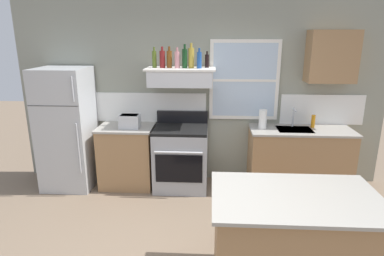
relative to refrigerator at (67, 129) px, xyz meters
The scene contains 20 objects.
back_wall 2.03m from the refrigerator, 11.29° to the left, with size 5.40×0.11×2.70m.
refrigerator is the anchor object (origin of this frame).
counter_left_of_stove 0.95m from the refrigerator, ahead, with size 0.79×0.63×0.91m.
toaster 0.94m from the refrigerator, ahead, with size 0.30×0.20×0.19m.
stove_range 1.70m from the refrigerator, ahead, with size 0.76×0.69×1.09m.
range_hood_shelf 1.82m from the refrigerator, ahead, with size 0.96×0.52×0.24m.
bottle_olive_oil_square 1.63m from the refrigerator, ahead, with size 0.06×0.06×0.28m.
bottle_red_label_wine 1.72m from the refrigerator, ahead, with size 0.07×0.07×0.29m.
bottle_amber_wine 1.80m from the refrigerator, ahead, with size 0.07×0.07×0.29m.
bottle_rose_pink 1.89m from the refrigerator, ahead, with size 0.07×0.07×0.28m.
bottle_dark_green_wine 1.98m from the refrigerator, ahead, with size 0.07×0.07×0.32m.
bottle_champagne_gold_foil 2.06m from the refrigerator, ahead, with size 0.08×0.08×0.33m.
bottle_blue_liqueur 2.15m from the refrigerator, ahead, with size 0.07×0.07×0.27m.
bottle_balsamic_dark 2.24m from the refrigerator, ahead, with size 0.06×0.06×0.22m.
counter_right_with_sink 3.38m from the refrigerator, ahead, with size 1.43×0.63×0.91m.
sink_faucet 3.26m from the refrigerator, ahead, with size 0.03×0.17×0.28m.
paper_towel_roll 2.81m from the refrigerator, ahead, with size 0.11×0.11×0.27m, color white.
dish_soap_bottle 3.54m from the refrigerator, ahead, with size 0.06×0.06×0.18m, color orange.
kitchen_island 3.43m from the refrigerator, 34.97° to the right, with size 1.40×0.90×0.91m.
upper_cabinet_right 3.84m from the refrigerator, ahead, with size 0.64×0.32×0.70m.
Camera 1 is at (0.17, -2.62, 2.20)m, focal length 30.81 mm.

